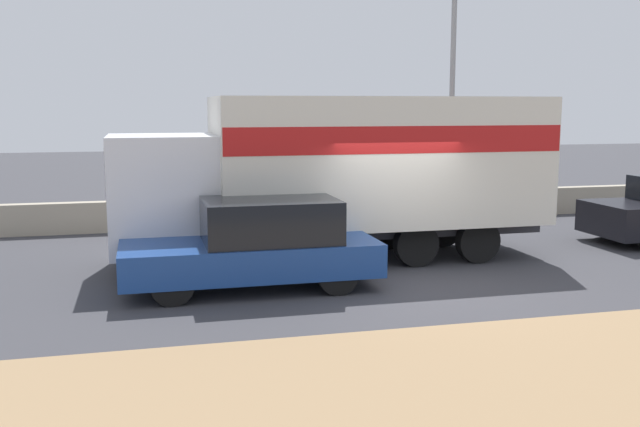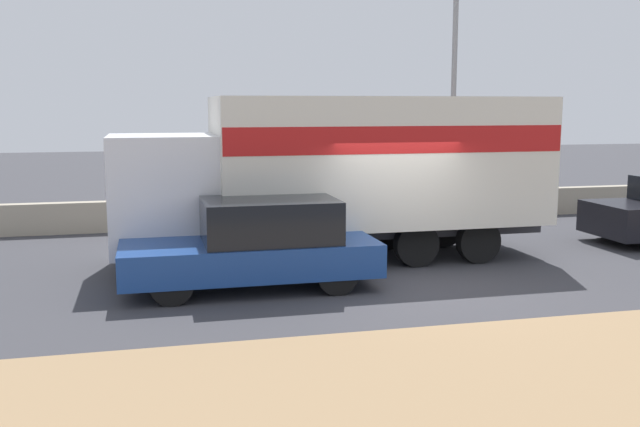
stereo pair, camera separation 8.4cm
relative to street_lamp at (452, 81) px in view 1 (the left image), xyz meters
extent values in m
plane|color=#38383D|center=(-3.35, -5.93, -3.83)|extent=(80.00, 80.00, 0.00)
cube|color=#937551|center=(-3.35, -11.25, -3.81)|extent=(60.00, 5.58, 0.04)
cube|color=#A39984|center=(-3.35, 0.93, -3.44)|extent=(60.00, 0.35, 0.78)
cylinder|color=gray|center=(0.00, 0.00, -0.67)|extent=(0.14, 0.14, 6.32)
cube|color=silver|center=(-7.67, -3.72, -2.32)|extent=(2.01, 2.11, 2.23)
cube|color=black|center=(-8.66, -3.72, -1.87)|extent=(0.06, 1.79, 0.98)
cube|color=#2D2D33|center=(-3.29, -3.72, -3.17)|extent=(6.75, 1.43, 0.25)
cube|color=silver|center=(-3.29, -3.72, -1.76)|extent=(6.75, 2.59, 2.58)
cube|color=red|center=(-3.29, -3.72, -1.28)|extent=(6.71, 2.61, 0.52)
cylinder|color=black|center=(-7.67, -4.60, -3.39)|extent=(0.89, 0.28, 0.89)
cylinder|color=black|center=(-7.67, -2.83, -3.39)|extent=(0.89, 0.28, 0.89)
cylinder|color=black|center=(-1.43, -4.60, -3.39)|extent=(0.89, 0.28, 0.89)
cylinder|color=black|center=(-1.43, -2.83, -3.39)|extent=(0.89, 0.28, 0.89)
cylinder|color=black|center=(-2.78, -4.60, -3.39)|extent=(0.89, 0.28, 0.89)
cylinder|color=black|center=(-2.78, -2.83, -3.39)|extent=(0.89, 0.28, 0.89)
cube|color=navy|center=(-6.26, -5.60, -3.28)|extent=(4.45, 1.72, 0.57)
cube|color=black|center=(-5.91, -5.60, -2.62)|extent=(2.31, 1.58, 0.74)
cylinder|color=black|center=(-7.64, -6.34, -3.48)|extent=(0.71, 0.20, 0.71)
cylinder|color=black|center=(-7.64, -4.86, -3.48)|extent=(0.71, 0.20, 0.71)
cylinder|color=black|center=(-4.89, -6.34, -3.48)|extent=(0.71, 0.20, 0.71)
cylinder|color=black|center=(-4.89, -4.86, -3.48)|extent=(0.71, 0.20, 0.71)
cylinder|color=black|center=(2.83, -2.85, -3.55)|extent=(0.57, 0.20, 0.57)
camera|label=1|loc=(-8.04, -17.69, -0.63)|focal=40.00mm
camera|label=2|loc=(-7.96, -17.71, -0.63)|focal=40.00mm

